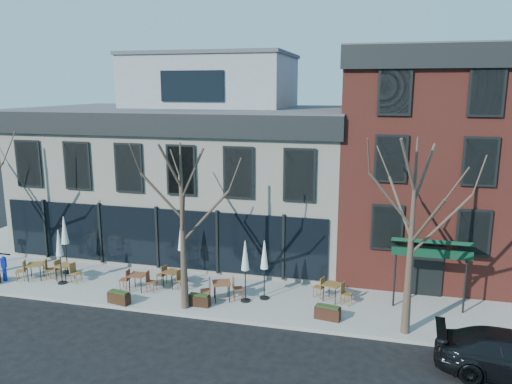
# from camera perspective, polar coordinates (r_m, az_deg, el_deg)

# --- Properties ---
(ground) EXTENTS (120.00, 120.00, 0.00)m
(ground) POSITION_cam_1_polar(r_m,az_deg,el_deg) (26.49, -10.97, -8.99)
(ground) COLOR black
(ground) RESTS_ON ground
(sidewalk_front) EXTENTS (33.50, 4.70, 0.15)m
(sidewalk_front) POSITION_cam_1_polar(r_m,az_deg,el_deg) (23.44, -5.88, -11.46)
(sidewalk_front) COLOR gray
(sidewalk_front) RESTS_ON ground
(sidewalk_side) EXTENTS (4.50, 12.00, 0.15)m
(sidewalk_side) POSITION_cam_1_polar(r_m,az_deg,el_deg) (37.05, -22.96, -3.55)
(sidewalk_side) COLOR gray
(sidewalk_side) RESTS_ON ground
(corner_building) EXTENTS (18.39, 10.39, 11.10)m
(corner_building) POSITION_cam_1_polar(r_m,az_deg,el_deg) (29.77, -7.09, 2.88)
(corner_building) COLOR #ECE6CE
(corner_building) RESTS_ON ground
(red_brick_building) EXTENTS (8.20, 11.78, 11.18)m
(red_brick_building) POSITION_cam_1_polar(r_m,az_deg,el_deg) (27.65, 18.69, 3.56)
(red_brick_building) COLOR maroon
(red_brick_building) RESTS_ON ground
(tree_mid) EXTENTS (3.50, 3.55, 7.04)m
(tree_mid) POSITION_cam_1_polar(r_m,az_deg,el_deg) (20.74, -8.37, -3.76)
(tree_mid) COLOR #382B21
(tree_mid) RESTS_ON sidewalk_front
(tree_right) EXTENTS (3.72, 3.77, 7.48)m
(tree_right) POSITION_cam_1_polar(r_m,az_deg,el_deg) (19.22, 17.36, -4.75)
(tree_right) COLOR #382B21
(tree_right) RESTS_ON sidewalk_front
(call_box) EXTENTS (0.25, 0.25, 1.27)m
(call_box) POSITION_cam_1_polar(r_m,az_deg,el_deg) (27.16, -26.84, -7.72)
(call_box) COLOR #0B1D97
(call_box) RESTS_ON sidewalk_front
(cafe_set_0) EXTENTS (1.86, 1.14, 0.96)m
(cafe_set_0) POSITION_cam_1_polar(r_m,az_deg,el_deg) (26.78, -23.89, -8.12)
(cafe_set_0) COLOR brown
(cafe_set_0) RESTS_ON sidewalk_front
(cafe_set_1) EXTENTS (1.83, 0.83, 0.94)m
(cafe_set_1) POSITION_cam_1_polar(r_m,az_deg,el_deg) (26.13, -20.97, -8.40)
(cafe_set_1) COLOR brown
(cafe_set_1) RESTS_ON sidewalk_front
(cafe_set_2) EXTENTS (1.80, 0.74, 0.95)m
(cafe_set_2) POSITION_cam_1_polar(r_m,az_deg,el_deg) (23.93, -13.35, -9.79)
(cafe_set_2) COLOR brown
(cafe_set_2) RESTS_ON sidewalk_front
(cafe_set_3) EXTENTS (1.78, 0.99, 0.92)m
(cafe_set_3) POSITION_cam_1_polar(r_m,az_deg,el_deg) (24.04, -9.61, -9.56)
(cafe_set_3) COLOR brown
(cafe_set_3) RESTS_ON sidewalk_front
(cafe_set_4) EXTENTS (1.95, 1.20, 1.01)m
(cafe_set_4) POSITION_cam_1_polar(r_m,az_deg,el_deg) (22.33, -3.94, -11.00)
(cafe_set_4) COLOR brown
(cafe_set_4) RESTS_ON sidewalk_front
(cafe_set_5) EXTENTS (1.84, 1.05, 0.95)m
(cafe_set_5) POSITION_cam_1_polar(r_m,az_deg,el_deg) (22.49, 8.71, -11.03)
(cafe_set_5) COLOR brown
(cafe_set_5) RESTS_ON sidewalk_front
(umbrella_0) EXTENTS (0.47, 0.47, 2.92)m
(umbrella_0) POSITION_cam_1_polar(r_m,az_deg,el_deg) (26.65, -21.03, -4.44)
(umbrella_0) COLOR black
(umbrella_0) RESTS_ON sidewalk_front
(umbrella_1) EXTENTS (0.42, 0.42, 2.65)m
(umbrella_1) POSITION_cam_1_polar(r_m,az_deg,el_deg) (25.35, -21.57, -5.76)
(umbrella_1) COLOR black
(umbrella_1) RESTS_ON sidewalk_front
(umbrella_2) EXTENTS (0.48, 0.48, 2.99)m
(umbrella_2) POSITION_cam_1_polar(r_m,az_deg,el_deg) (24.06, -8.49, -5.36)
(umbrella_2) COLOR black
(umbrella_2) RESTS_ON sidewalk_front
(umbrella_3) EXTENTS (0.44, 0.44, 2.76)m
(umbrella_3) POSITION_cam_1_polar(r_m,az_deg,el_deg) (21.66, -1.24, -7.65)
(umbrella_3) COLOR black
(umbrella_3) RESTS_ON sidewalk_front
(umbrella_4) EXTENTS (0.43, 0.43, 2.68)m
(umbrella_4) POSITION_cam_1_polar(r_m,az_deg,el_deg) (21.93, 0.97, -7.55)
(umbrella_4) COLOR black
(umbrella_4) RESTS_ON sidewalk_front
(planter_1) EXTENTS (1.04, 0.57, 0.55)m
(planter_1) POSITION_cam_1_polar(r_m,az_deg,el_deg) (22.86, -15.39, -11.53)
(planter_1) COLOR #321E10
(planter_1) RESTS_ON sidewalk_front
(planter_2) EXTENTS (0.94, 0.38, 0.52)m
(planter_2) POSITION_cam_1_polar(r_m,az_deg,el_deg) (22.00, -6.52, -12.16)
(planter_2) COLOR black
(planter_2) RESTS_ON sidewalk_front
(planter_3) EXTENTS (1.07, 0.56, 0.57)m
(planter_3) POSITION_cam_1_polar(r_m,az_deg,el_deg) (20.91, 8.18, -13.46)
(planter_3) COLOR black
(planter_3) RESTS_ON sidewalk_front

